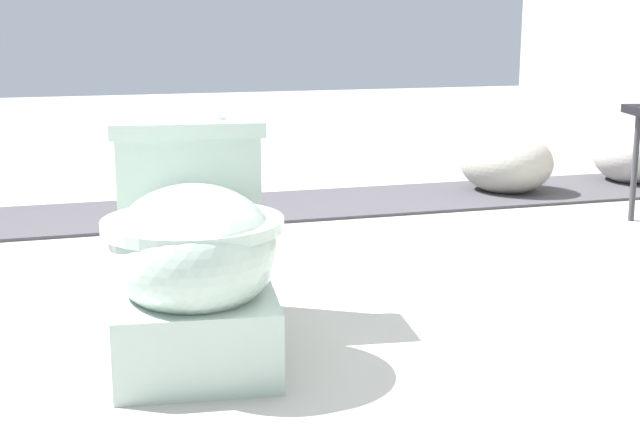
% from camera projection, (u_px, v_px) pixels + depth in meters
% --- Properties ---
extents(ground_plane, '(14.00, 14.00, 0.00)m').
position_uv_depth(ground_plane, '(244.00, 324.00, 2.22)').
color(ground_plane, '#A8A59E').
extents(gravel_strip, '(0.56, 8.00, 0.01)m').
position_uv_depth(gravel_strip, '(298.00, 205.00, 3.60)').
color(gravel_strip, '#423F44').
rests_on(gravel_strip, ground).
extents(toilet, '(0.67, 0.45, 0.52)m').
position_uv_depth(toilet, '(193.00, 256.00, 2.01)').
color(toilet, '#B2C6B7').
rests_on(toilet, ground).
extents(boulder_near, '(0.47, 0.43, 0.28)m').
position_uv_depth(boulder_near, '(632.00, 153.00, 4.09)').
color(boulder_near, '#B7B2AD').
rests_on(boulder_near, ground).
extents(boulder_far, '(0.54, 0.53, 0.27)m').
position_uv_depth(boulder_far, '(506.00, 162.00, 3.85)').
color(boulder_far, '#ADA899').
rests_on(boulder_far, ground).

